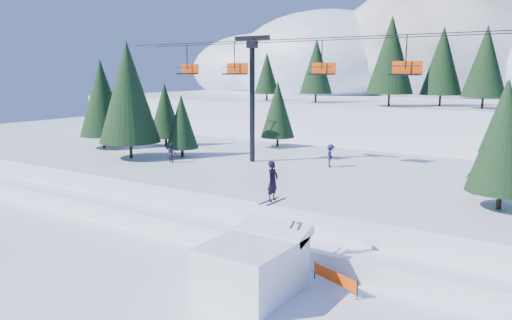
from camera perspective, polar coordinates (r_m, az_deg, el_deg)
The scene contains 10 objects.
ground at distance 23.59m, azimuth -6.69°, elevation -14.91°, with size 160.00×160.00×0.00m, color white.
mid_shelf at distance 38.00m, azimuth 10.96°, elevation -3.33°, with size 70.00×22.00×2.50m, color white.
berm at distance 29.51m, azimuth 3.40°, elevation -8.49°, with size 70.00×6.00×1.10m, color white.
mountain_ridge at distance 91.59m, azimuth 21.63°, elevation 9.19°, with size 119.00×60.56×26.46m.
jump_kicker at distance 23.02m, azimuth -0.28°, elevation -11.86°, with size 3.58×4.88×5.89m.
chairlift at distance 36.49m, azimuth 13.72°, elevation 8.82°, with size 46.00×3.21×10.28m.
conifer_stand at distance 36.15m, azimuth 16.95°, elevation 5.36°, with size 62.11×18.41×10.03m.
distant_skiers at distance 36.88m, azimuth 12.83°, elevation -0.40°, with size 28.19×7.10×1.87m.
banner_near at distance 23.98m, azimuth 9.02°, elevation -13.13°, with size 2.66×1.10×0.90m.
banner_far at distance 24.91m, azimuth 17.27°, elevation -12.57°, with size 2.86×0.16×0.90m.
Camera 1 is at (13.87, -16.30, 9.93)m, focal length 35.00 mm.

